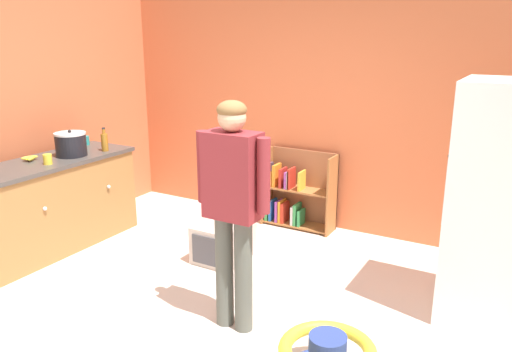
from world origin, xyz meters
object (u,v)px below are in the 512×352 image
Objects in this scene: banana_bunch at (31,158)px; orange_cup at (69,144)px; teal_cup at (86,140)px; yellow_cup at (48,159)px; refrigerator at (503,206)px; amber_bottle at (105,142)px; bookshelf at (295,194)px; pet_carrier at (223,241)px; kitchen_counter at (24,214)px; standing_person at (233,198)px; crock_pot at (71,144)px.

orange_cup reaches higher than banana_bunch.
yellow_cup is (0.36, -0.78, 0.00)m from teal_cup.
yellow_cup is at bearing -2.04° from banana_bunch.
refrigerator is 3.75m from amber_bottle.
amber_bottle is at bearing 14.80° from orange_cup.
amber_bottle reaches higher than teal_cup.
bookshelf is 8.95× the size of yellow_cup.
yellow_cup is at bearing -65.32° from teal_cup.
bookshelf is 2.72m from banana_bunch.
refrigerator is 2.09× the size of bookshelf.
pet_carrier is at bearing -176.68° from refrigerator.
kitchen_counter is 1.88m from pet_carrier.
yellow_cup is (-1.48, -0.71, 0.77)m from pet_carrier.
standing_person is at bearing -22.71° from amber_bottle.
refrigerator is 1.07× the size of standing_person.
crock_pot reaches higher than teal_cup.
yellow_cup and orange_cup have the same top height.
standing_person is 3.01× the size of pet_carrier.
kitchen_counter is 0.95m from orange_cup.
refrigerator reaches higher than orange_cup.
crock_pot is 3.21× the size of yellow_cup.
crock_pot is 0.53m from teal_cup.
amber_bottle is (0.31, 0.66, 0.07)m from banana_bunch.
yellow_cup is 0.66m from orange_cup.
standing_person is at bearing -76.38° from bookshelf.
bookshelf is 0.51× the size of standing_person.
standing_person is 6.76× the size of amber_bottle.
amber_bottle is (-1.63, -1.17, 0.64)m from bookshelf.
banana_bunch is 0.73m from amber_bottle.
teal_cup is (-0.22, 1.00, 0.50)m from kitchen_counter.
orange_cup is at bearing 142.92° from crock_pot.
refrigerator reaches higher than amber_bottle.
standing_person reaches higher than bookshelf.
pet_carrier is (-0.21, -1.13, -0.18)m from bookshelf.
teal_cup and yellow_cup have the same top height.
crock_pot is 3.21× the size of orange_cup.
standing_person is 2.45m from banana_bunch.
orange_cup reaches higher than kitchen_counter.
orange_cup is at bearing 105.63° from kitchen_counter.
amber_bottle is at bearing -144.48° from bookshelf.
standing_person is at bearing -17.15° from orange_cup.
bookshelf is at bearing 154.77° from refrigerator.
yellow_cup is (0.26, -0.01, 0.02)m from banana_bunch.
banana_bunch is (-0.18, -0.34, -0.09)m from crock_pot.
crock_pot reaches higher than kitchen_counter.
yellow_cup is 1.00× the size of orange_cup.
refrigerator is at bearing 3.32° from pet_carrier.
kitchen_counter is at bearing -122.66° from yellow_cup.
yellow_cup is (0.14, 0.22, 0.50)m from kitchen_counter.
standing_person is 17.49× the size of yellow_cup.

